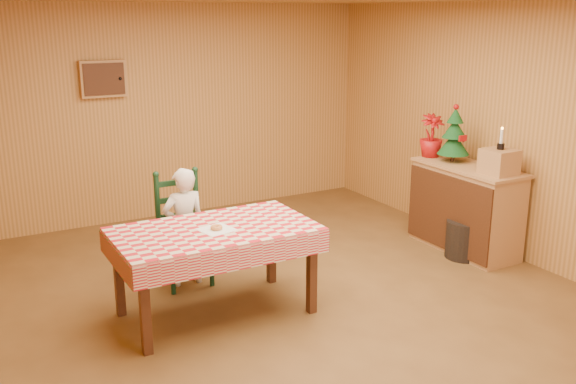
% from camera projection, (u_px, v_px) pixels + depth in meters
% --- Properties ---
extents(ground, '(6.00, 6.00, 0.00)m').
position_uv_depth(ground, '(299.00, 299.00, 5.75)').
color(ground, brown).
rests_on(ground, ground).
extents(cabin_walls, '(5.10, 6.05, 2.65)m').
position_uv_depth(cabin_walls, '(270.00, 89.00, 5.71)').
color(cabin_walls, '#BD8644').
rests_on(cabin_walls, ground).
extents(dining_table, '(1.66, 0.96, 0.77)m').
position_uv_depth(dining_table, '(214.00, 237.00, 5.29)').
color(dining_table, '#472413').
rests_on(dining_table, ground).
extents(ladder_chair, '(0.44, 0.40, 1.08)m').
position_uv_depth(ladder_chair, '(182.00, 231.00, 6.01)').
color(ladder_chair, black).
rests_on(ladder_chair, ground).
extents(seated_child, '(0.41, 0.27, 1.12)m').
position_uv_depth(seated_child, '(184.00, 227.00, 5.94)').
color(seated_child, silver).
rests_on(seated_child, ground).
extents(napkin, '(0.31, 0.31, 0.00)m').
position_uv_depth(napkin, '(217.00, 230.00, 5.23)').
color(napkin, white).
rests_on(napkin, dining_table).
extents(donut, '(0.11, 0.11, 0.03)m').
position_uv_depth(donut, '(216.00, 227.00, 5.22)').
color(donut, '#D1894B').
rests_on(donut, napkin).
extents(shelf_unit, '(0.54, 1.24, 0.93)m').
position_uv_depth(shelf_unit, '(465.00, 208.00, 6.84)').
color(shelf_unit, tan).
rests_on(shelf_unit, ground).
extents(crate, '(0.30, 0.30, 0.25)m').
position_uv_depth(crate, '(499.00, 162.00, 6.35)').
color(crate, tan).
rests_on(crate, shelf_unit).
extents(christmas_tree, '(0.34, 0.34, 0.62)m').
position_uv_depth(christmas_tree, '(454.00, 136.00, 6.85)').
color(christmas_tree, '#472413').
rests_on(christmas_tree, shelf_unit).
extents(flower_arrangement, '(0.32, 0.32, 0.47)m').
position_uv_depth(flower_arrangement, '(431.00, 136.00, 7.10)').
color(flower_arrangement, '#A20E10').
rests_on(flower_arrangement, shelf_unit).
extents(candle_set, '(0.07, 0.07, 0.22)m').
position_uv_depth(candle_set, '(501.00, 143.00, 6.30)').
color(candle_set, black).
rests_on(candle_set, crate).
extents(storage_bin, '(0.50, 0.50, 0.40)m').
position_uv_depth(storage_bin, '(465.00, 239.00, 6.69)').
color(storage_bin, black).
rests_on(storage_bin, ground).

